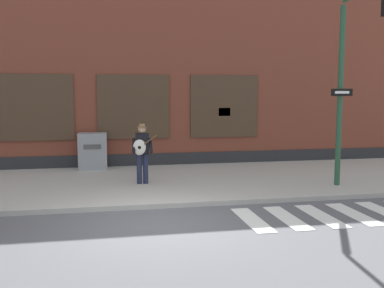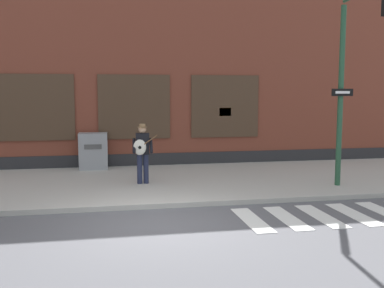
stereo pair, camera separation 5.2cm
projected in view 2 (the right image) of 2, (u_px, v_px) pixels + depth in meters
The scene contains 7 objects.
ground_plane at pixel (157, 226), 9.21m from camera, with size 160.00×160.00×0.00m, color #56565B.
sidewalk at pixel (141, 183), 13.26m from camera, with size 28.00×5.68×0.12m.
building_backdrop at pixel (130, 58), 17.52m from camera, with size 28.00×4.06×8.17m.
crosswalk at pixel (354, 214), 10.06m from camera, with size 5.20×1.90×0.01m.
busker at pixel (142, 150), 12.74m from camera, with size 0.71×0.55×1.72m.
traffic_light at pixel (359, 54), 11.22m from camera, with size 0.72×2.80×5.13m.
utility_box at pixel (93, 151), 15.25m from camera, with size 0.95×0.64×1.23m.
Camera 2 is at (-0.99, -8.93, 2.72)m, focal length 42.00 mm.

